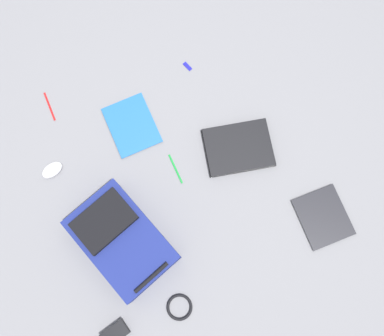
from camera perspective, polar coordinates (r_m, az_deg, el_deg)
name	(u,v)px	position (r m, az deg, el deg)	size (l,w,h in m)	color
ground_plane	(187,179)	(1.94, -0.72, -1.50)	(3.96, 3.96, 0.00)	slate
backpack	(121,239)	(1.85, -9.34, -9.31)	(0.40, 0.50, 0.18)	navy
laptop	(238,148)	(1.97, 6.17, 2.71)	(0.35, 0.29, 0.03)	black
book_red	(132,126)	(2.02, -7.97, 5.59)	(0.20, 0.26, 0.02)	silver
book_manual	(323,217)	(2.00, 16.98, -6.23)	(0.22, 0.25, 0.01)	silver
computer_mouse	(52,170)	(2.03, -18.05, -0.26)	(0.06, 0.10, 0.04)	silver
cable_coil	(179,307)	(1.91, -1.67, -17.96)	(0.11, 0.11, 0.01)	black
power_brick	(115,334)	(1.93, -10.18, -20.79)	(0.07, 0.11, 0.03)	black
pen_black	(176,169)	(1.95, -2.20, -0.10)	(0.01, 0.01, 0.15)	#198C33
pen_blue	(49,106)	(2.14, -18.39, 7.77)	(0.01, 0.01, 0.15)	red
usb_stick	(187,66)	(2.12, -0.60, 13.35)	(0.02, 0.05, 0.01)	#191999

